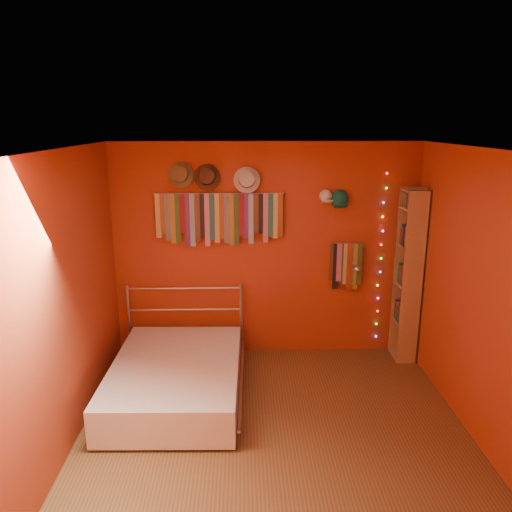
{
  "coord_description": "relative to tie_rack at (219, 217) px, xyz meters",
  "views": [
    {
      "loc": [
        -0.28,
        -3.83,
        2.71
      ],
      "look_at": [
        -0.14,
        0.9,
        1.43
      ],
      "focal_mm": 35.0,
      "sensor_mm": 36.0,
      "label": 1
    }
  ],
  "objects": [
    {
      "name": "tie_rack",
      "position": [
        0.0,
        0.0,
        0.0
      ],
      "size": [
        1.45,
        0.03,
        0.6
      ],
      "color": "#B6B6BB",
      "rests_on": "back_wall"
    },
    {
      "name": "left_wall",
      "position": [
        -1.22,
        -1.68,
        -0.43
      ],
      "size": [
        0.02,
        3.5,
        2.5
      ],
      "primitive_type": "cube",
      "color": "maroon",
      "rests_on": "ground"
    },
    {
      "name": "cap_green",
      "position": [
        1.35,
        0.01,
        0.19
      ],
      "size": [
        0.19,
        0.24,
        0.19
      ],
      "color": "#186D4B",
      "rests_on": "back_wall"
    },
    {
      "name": "right_wall",
      "position": [
        2.28,
        -1.68,
        -0.43
      ],
      "size": [
        0.02,
        3.5,
        2.5
      ],
      "primitive_type": "cube",
      "color": "maroon",
      "rests_on": "ground"
    },
    {
      "name": "back_wall",
      "position": [
        0.53,
        0.07,
        -0.43
      ],
      "size": [
        3.5,
        0.02,
        2.5
      ],
      "primitive_type": "cube",
      "color": "maroon",
      "rests_on": "ground"
    },
    {
      "name": "reading_lamp",
      "position": [
        1.55,
        -0.15,
        -0.58
      ],
      "size": [
        0.06,
        0.27,
        0.08
      ],
      "color": "#B6B6BB",
      "rests_on": "back_wall"
    },
    {
      "name": "bookshelf",
      "position": [
        2.19,
        -0.15,
        -0.66
      ],
      "size": [
        0.25,
        0.34,
        2.0
      ],
      "color": "#9A6A45",
      "rests_on": "ground"
    },
    {
      "name": "fairy_lights",
      "position": [
        1.87,
        0.03,
        -0.51
      ],
      "size": [
        0.05,
        0.02,
        1.99
      ],
      "color": "#FF3333",
      "rests_on": "back_wall"
    },
    {
      "name": "fedora_olive",
      "position": [
        -0.41,
        -0.03,
        0.47
      ],
      "size": [
        0.28,
        0.15,
        0.28
      ],
      "rotation": [
        1.36,
        0.0,
        0.0
      ],
      "color": "brown",
      "rests_on": "back_wall"
    },
    {
      "name": "small_tie_rack",
      "position": [
        1.46,
        -0.0,
        -0.57
      ],
      "size": [
        0.4,
        0.03,
        0.56
      ],
      "color": "#B6B6BB",
      "rests_on": "back_wall"
    },
    {
      "name": "cap_white",
      "position": [
        1.2,
        0.01,
        0.22
      ],
      "size": [
        0.16,
        0.2,
        0.16
      ],
      "color": "white",
      "rests_on": "back_wall"
    },
    {
      "name": "bed",
      "position": [
        -0.42,
        -0.97,
        -1.47
      ],
      "size": [
        1.39,
        1.86,
        0.89
      ],
      "rotation": [
        0.0,
        0.0,
        -0.02
      ],
      "color": "#B6B6BB",
      "rests_on": "ground"
    },
    {
      "name": "ground",
      "position": [
        0.53,
        -1.68,
        -1.68
      ],
      "size": [
        3.5,
        3.5,
        0.0
      ],
      "primitive_type": "plane",
      "color": "brown",
      "rests_on": "ground"
    },
    {
      "name": "fedora_white",
      "position": [
        0.31,
        -0.03,
        0.41
      ],
      "size": [
        0.29,
        0.16,
        0.29
      ],
      "rotation": [
        1.36,
        0.0,
        0.0
      ],
      "color": "beige",
      "rests_on": "back_wall"
    },
    {
      "name": "ceiling",
      "position": [
        0.53,
        -1.68,
        0.82
      ],
      "size": [
        3.5,
        3.5,
        0.02
      ],
      "primitive_type": "cube",
      "color": "white",
      "rests_on": "back_wall"
    },
    {
      "name": "fedora_brown",
      "position": [
        -0.12,
        -0.03,
        0.45
      ],
      "size": [
        0.29,
        0.16,
        0.29
      ],
      "rotation": [
        1.36,
        0.0,
        0.0
      ],
      "color": "#422717",
      "rests_on": "back_wall"
    }
  ]
}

